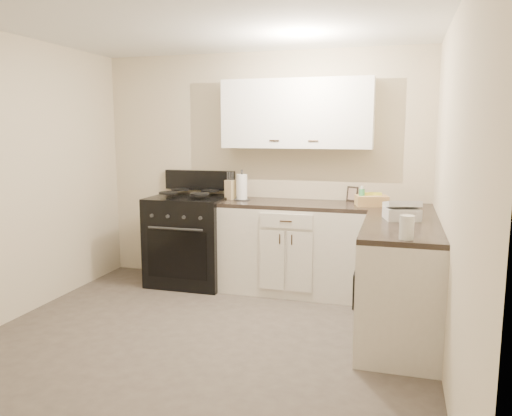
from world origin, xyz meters
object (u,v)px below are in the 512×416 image
(paper_towel, at_px, (242,187))
(wicker_basket, at_px, (372,201))
(knife_block, at_px, (230,190))
(stove, at_px, (191,242))
(countertop_grill, at_px, (402,214))

(paper_towel, height_order, wicker_basket, paper_towel)
(wicker_basket, bearing_deg, paper_towel, 178.54)
(knife_block, bearing_deg, stove, -152.30)
(paper_towel, distance_m, wicker_basket, 1.35)
(knife_block, xyz_separation_m, paper_towel, (0.14, -0.02, 0.03))
(stove, bearing_deg, paper_towel, 5.13)
(stove, bearing_deg, countertop_grill, -17.42)
(stove, height_order, countertop_grill, countertop_grill)
(countertop_grill, bearing_deg, stove, 148.95)
(stove, bearing_deg, wicker_basket, 0.52)
(wicker_basket, bearing_deg, stove, -179.48)
(paper_towel, bearing_deg, knife_block, 172.81)
(wicker_basket, relative_size, countertop_grill, 1.12)
(wicker_basket, bearing_deg, countertop_grill, -68.30)
(stove, distance_m, countertop_grill, 2.37)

